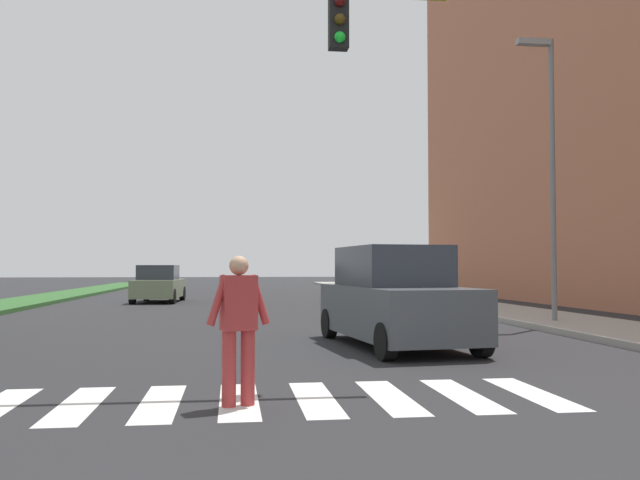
% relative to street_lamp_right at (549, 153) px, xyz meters
% --- Properties ---
extents(ground_plane, '(140.00, 140.00, 0.00)m').
position_rel_street_lamp_right_xyz_m(ground_plane, '(-8.25, 14.78, -4.59)').
color(ground_plane, '#262628').
extents(crosswalk, '(7.65, 2.20, 0.01)m').
position_rel_street_lamp_right_xyz_m(crosswalk, '(-8.25, -8.85, -4.59)').
color(crosswalk, silver).
rests_on(crosswalk, ground_plane).
extents(median_strip, '(2.63, 64.00, 0.15)m').
position_rel_street_lamp_right_xyz_m(median_strip, '(-17.01, 12.78, -4.52)').
color(median_strip, '#2D5B28').
rests_on(median_strip, ground_plane).
extents(sidewalk_right, '(3.00, 64.00, 0.15)m').
position_rel_street_lamp_right_xyz_m(sidewalk_right, '(0.60, 12.78, -4.52)').
color(sidewalk_right, '#9E9991').
rests_on(sidewalk_right, ground_plane).
extents(street_lamp_right, '(1.02, 0.24, 7.50)m').
position_rel_street_lamp_right_xyz_m(street_lamp_right, '(0.00, 0.00, 0.00)').
color(street_lamp_right, slate).
rests_on(street_lamp_right, sidewalk_right).
extents(pedestrian_performer, '(0.74, 0.34, 1.69)m').
position_rel_street_lamp_right_xyz_m(pedestrian_performer, '(-8.26, -9.14, -3.66)').
color(pedestrian_performer, '#B23333').
rests_on(pedestrian_performer, ground_plane).
extents(suv_crossing, '(2.44, 4.79, 1.97)m').
position_rel_street_lamp_right_xyz_m(suv_crossing, '(-5.15, -3.82, -3.66)').
color(suv_crossing, '#474C51').
rests_on(suv_crossing, ground_plane).
extents(sedan_midblock, '(2.08, 4.16, 1.63)m').
position_rel_street_lamp_right_xyz_m(sedan_midblock, '(-11.54, 13.49, -3.84)').
color(sedan_midblock, gray).
rests_on(sedan_midblock, ground_plane).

